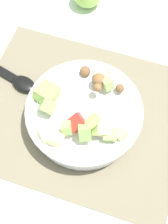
{
  "coord_description": "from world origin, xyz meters",
  "views": [
    {
      "loc": [
        0.1,
        -0.29,
        0.64
      ],
      "look_at": [
        0.01,
        -0.01,
        0.05
      ],
      "focal_mm": 53.42,
      "sensor_mm": 36.0,
      "label": 1
    }
  ],
  "objects": [
    {
      "name": "serving_spoon",
      "position": [
        -0.17,
        0.04,
        0.01
      ],
      "size": [
        0.19,
        0.07,
        0.01
      ],
      "color": "black",
      "rests_on": "placemat"
    },
    {
      "name": "placemat",
      "position": [
        0.0,
        0.0,
        0.0
      ],
      "size": [
        0.44,
        0.36,
        0.01
      ],
      "primitive_type": "cube",
      "color": "#756B56",
      "rests_on": "ground_plane"
    },
    {
      "name": "ground_plane",
      "position": [
        0.0,
        0.0,
        0.0
      ],
      "size": [
        2.4,
        2.4,
        0.0
      ],
      "primitive_type": "plane",
      "color": "silver"
    },
    {
      "name": "salad_bowl",
      "position": [
        0.01,
        -0.01,
        0.04
      ],
      "size": [
        0.23,
        0.23,
        0.1
      ],
      "color": "white",
      "rests_on": "placemat"
    }
  ]
}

